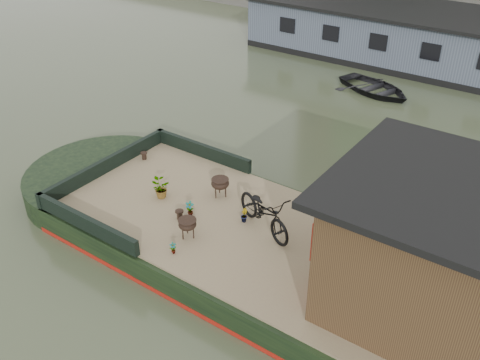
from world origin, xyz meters
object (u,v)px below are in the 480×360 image
Objects in this scene: brazier_rear at (220,187)px; bicycle at (264,212)px; cabin at (452,254)px; brazier_front at (188,228)px; potted_plant_a at (190,209)px; dinghy at (375,84)px.

bicycle is at bearing -18.28° from brazier_rear.
brazier_front is (-4.79, -0.89, -1.02)m from cabin.
bicycle is at bearing 176.70° from cabin.
potted_plant_a is (-5.23, -0.30, -1.05)m from cabin.
cabin is at bearing -70.04° from bicycle.
cabin is at bearing 3.27° from potted_plant_a.
dinghy is at bearing 118.07° from cabin.
brazier_rear is at bearing 172.21° from cabin.
brazier_front is at bearing -76.48° from brazier_rear.
cabin is 1.39× the size of dinghy.
bicycle is 3.82× the size of brazier_rear.
dinghy is (-5.37, 10.08, -1.58)m from cabin.
bicycle is 1.58m from brazier_front.
cabin is 11.04× the size of potted_plant_a.
potted_plant_a is 0.81× the size of brazier_rear.
brazier_rear reaches higher than potted_plant_a.
brazier_rear is 9.39m from dinghy.
cabin is 11.53m from dinghy.
brazier_front is at bearing -156.99° from dinghy.
cabin reaches higher than bicycle.
bicycle reaches higher than brazier_rear.
bicycle is 10.04m from dinghy.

